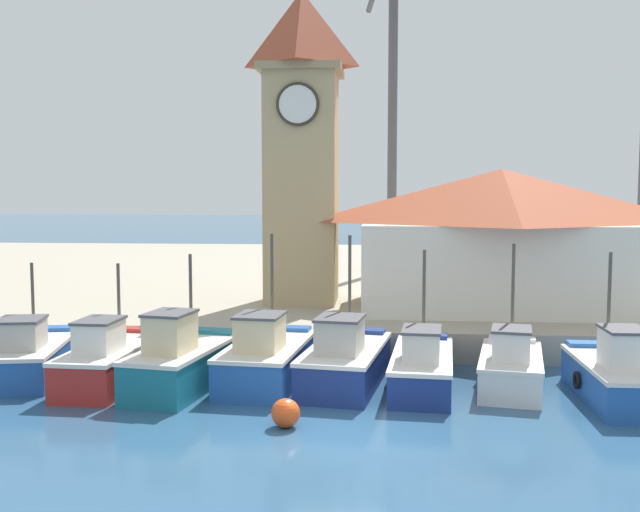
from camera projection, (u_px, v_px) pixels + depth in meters
ground_plane at (336, 435)px, 18.14m from camera, size 300.00×300.00×0.00m
quay_wharf at (363, 278)px, 45.49m from camera, size 120.00×40.00×1.06m
fishing_boat_far_left at (29, 356)px, 23.58m from camera, size 2.94×5.01×3.60m
fishing_boat_left_outer at (111, 360)px, 22.84m from camera, size 2.06×5.18×3.65m
fishing_boat_left_inner at (182, 362)px, 22.26m from camera, size 2.70×5.10×3.99m
fishing_boat_mid_left at (267, 358)px, 22.96m from camera, size 2.64×5.23×4.56m
fishing_boat_center at (345, 360)px, 22.69m from camera, size 2.83×5.36×4.54m
fishing_boat_mid_right at (422, 366)px, 22.37m from camera, size 2.23×5.36×4.11m
fishing_boat_right_inner at (511, 366)px, 22.37m from camera, size 2.57×4.73×4.31m
fishing_boat_right_outer at (614, 375)px, 20.99m from camera, size 1.91×4.79×4.16m
clock_tower at (302, 139)px, 31.85m from camera, size 3.48×3.48×14.77m
warehouse_right at (500, 237)px, 30.52m from camera, size 11.58×6.88×5.70m
port_crane_near at (392, 141)px, 44.51m from camera, size 2.77×8.50×20.09m
mooring_buoy at (286, 413)px, 18.71m from camera, size 0.73×0.73×0.73m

